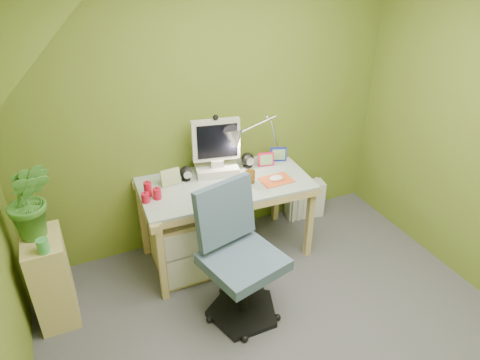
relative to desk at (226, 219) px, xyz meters
name	(u,v)px	position (x,y,z in m)	size (l,w,h in m)	color
wall_back	(209,108)	(0.03, 0.37, 0.84)	(3.20, 0.01, 2.40)	olive
slope_ceiling	(101,123)	(-0.97, -1.23, 1.49)	(1.10, 3.20, 1.10)	white
desk	(226,219)	(0.00, 0.00, 0.00)	(1.34, 0.67, 0.72)	tan
monitor	(216,146)	(0.00, 0.18, 0.60)	(0.35, 0.20, 0.48)	beige
speaker_left	(186,173)	(-0.27, 0.16, 0.42)	(0.10, 0.10, 0.12)	black
speaker_right	(248,160)	(0.27, 0.16, 0.42)	(0.11, 0.11, 0.13)	black
keyboard	(222,192)	(-0.08, -0.14, 0.37)	(0.42, 0.13, 0.02)	white
mousepad	(276,180)	(0.38, -0.14, 0.36)	(0.25, 0.18, 0.01)	#E35723
mouse	(276,178)	(0.38, -0.14, 0.38)	(0.12, 0.07, 0.04)	white
amber_tumbler	(250,177)	(0.18, -0.08, 0.41)	(0.08, 0.08, 0.10)	brown
candle_cluster	(149,192)	(-0.60, 0.01, 0.41)	(0.15, 0.13, 0.11)	red
photo_frame_red	(266,159)	(0.42, 0.12, 0.42)	(0.13, 0.02, 0.12)	#C11439
photo_frame_blue	(278,154)	(0.56, 0.16, 0.42)	(0.14, 0.02, 0.12)	navy
photo_frame_green	(170,177)	(-0.40, 0.14, 0.42)	(0.15, 0.02, 0.13)	#AAB37B
desk_lamp	(267,128)	(0.45, 0.18, 0.67)	(0.58, 0.25, 0.63)	silver
side_ledge	(51,279)	(-1.37, -0.14, -0.02)	(0.25, 0.39, 0.69)	tan
potted_plant	(30,200)	(-1.37, -0.09, 0.60)	(0.30, 0.24, 0.55)	#3F7E2A
green_cup	(43,246)	(-1.35, -0.29, 0.38)	(0.07, 0.07, 0.10)	green
task_chair	(243,259)	(-0.15, -0.68, 0.15)	(0.56, 0.56, 1.01)	#3D5265
radiator	(305,200)	(0.92, 0.23, -0.18)	(0.36, 0.14, 0.36)	silver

